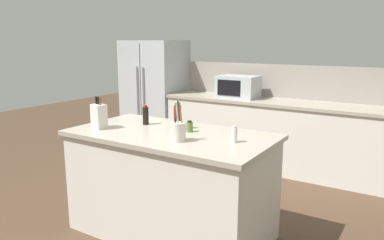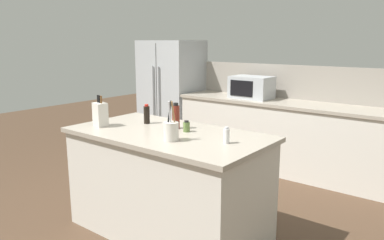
% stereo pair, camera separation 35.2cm
% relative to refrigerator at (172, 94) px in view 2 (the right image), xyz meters
% --- Properties ---
extents(ground_plane, '(14.00, 14.00, 0.00)m').
position_rel_refrigerator_xyz_m(ground_plane, '(1.91, -2.25, -0.86)').
color(ground_plane, '#473323').
extents(back_counter_run, '(3.41, 0.66, 0.94)m').
position_rel_refrigerator_xyz_m(back_counter_run, '(2.21, -0.05, -0.39)').
color(back_counter_run, beige).
rests_on(back_counter_run, ground_plane).
extents(wall_backsplash, '(3.37, 0.03, 0.46)m').
position_rel_refrigerator_xyz_m(wall_backsplash, '(2.21, 0.27, 0.31)').
color(wall_backsplash, gray).
rests_on(wall_backsplash, back_counter_run).
extents(kitchen_island, '(1.78, 0.95, 0.94)m').
position_rel_refrigerator_xyz_m(kitchen_island, '(1.91, -2.25, -0.39)').
color(kitchen_island, beige).
rests_on(kitchen_island, ground_plane).
extents(refrigerator, '(0.92, 0.75, 1.73)m').
position_rel_refrigerator_xyz_m(refrigerator, '(0.00, 0.00, 0.00)').
color(refrigerator, '#ADB2B7').
rests_on(refrigerator, ground_plane).
extents(microwave, '(0.55, 0.39, 0.30)m').
position_rel_refrigerator_xyz_m(microwave, '(1.51, -0.05, 0.23)').
color(microwave, '#ADB2B7').
rests_on(microwave, back_counter_run).
extents(knife_block, '(0.15, 0.12, 0.29)m').
position_rel_refrigerator_xyz_m(knife_block, '(1.26, -2.46, 0.19)').
color(knife_block, beige).
rests_on(knife_block, kitchen_island).
extents(utensil_crock, '(0.12, 0.12, 0.32)m').
position_rel_refrigerator_xyz_m(utensil_crock, '(2.12, -2.44, 0.16)').
color(utensil_crock, beige).
rests_on(utensil_crock, kitchen_island).
extents(vinegar_bottle, '(0.07, 0.07, 0.24)m').
position_rel_refrigerator_xyz_m(vinegar_bottle, '(1.88, -2.10, 0.19)').
color(vinegar_bottle, maroon).
rests_on(vinegar_bottle, kitchen_island).
extents(spice_jar_oregano, '(0.06, 0.06, 0.10)m').
position_rel_refrigerator_xyz_m(spice_jar_oregano, '(2.03, -2.13, 0.12)').
color(spice_jar_oregano, '#567038').
rests_on(spice_jar_oregano, kitchen_island).
extents(salt_shaker, '(0.05, 0.05, 0.13)m').
position_rel_refrigerator_xyz_m(salt_shaker, '(2.51, -2.24, 0.14)').
color(salt_shaker, silver).
rests_on(salt_shaker, kitchen_island).
extents(soy_sauce_bottle, '(0.06, 0.06, 0.19)m').
position_rel_refrigerator_xyz_m(soy_sauce_bottle, '(1.52, -2.11, 0.16)').
color(soy_sauce_bottle, black).
rests_on(soy_sauce_bottle, kitchen_island).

